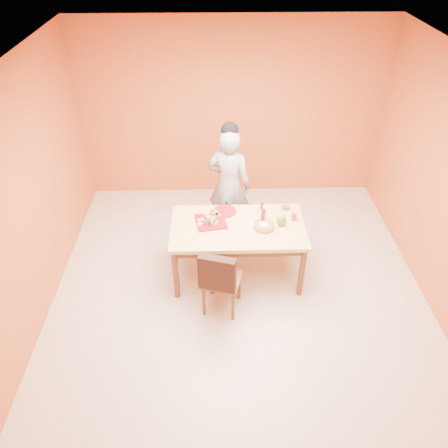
{
  "coord_description": "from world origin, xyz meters",
  "views": [
    {
      "loc": [
        -0.29,
        -3.67,
        3.88
      ],
      "look_at": [
        -0.18,
        0.3,
        0.92
      ],
      "focal_mm": 35.0,
      "sensor_mm": 36.0,
      "label": 1
    }
  ],
  "objects_px": {
    "red_dinner_plate": "(225,211)",
    "egg_ornament": "(281,220)",
    "person": "(229,185)",
    "pastry_platter": "(211,221)",
    "magenta_glass": "(294,217)",
    "checker_tin": "(286,208)",
    "sponge_cake": "(264,226)",
    "dining_table": "(238,232)",
    "dining_chair": "(222,278)"
  },
  "relations": [
    {
      "from": "dining_table",
      "to": "dining_chair",
      "type": "bearing_deg",
      "value": -109.23
    },
    {
      "from": "person",
      "to": "magenta_glass",
      "type": "height_order",
      "value": "person"
    },
    {
      "from": "sponge_cake",
      "to": "magenta_glass",
      "type": "xyz_separation_m",
      "value": [
        0.38,
        0.17,
        0.0
      ]
    },
    {
      "from": "egg_ornament",
      "to": "pastry_platter",
      "type": "bearing_deg",
      "value": -169.09
    },
    {
      "from": "dining_table",
      "to": "red_dinner_plate",
      "type": "bearing_deg",
      "value": 116.46
    },
    {
      "from": "egg_ornament",
      "to": "checker_tin",
      "type": "xyz_separation_m",
      "value": [
        0.1,
        0.35,
        -0.06
      ]
    },
    {
      "from": "red_dinner_plate",
      "to": "pastry_platter",
      "type": "bearing_deg",
      "value": -129.04
    },
    {
      "from": "egg_ornament",
      "to": "checker_tin",
      "type": "height_order",
      "value": "egg_ornament"
    },
    {
      "from": "dining_chair",
      "to": "pastry_platter",
      "type": "xyz_separation_m",
      "value": [
        -0.12,
        0.67,
        0.29
      ]
    },
    {
      "from": "dining_table",
      "to": "person",
      "type": "height_order",
      "value": "person"
    },
    {
      "from": "dining_chair",
      "to": "dining_table",
      "type": "bearing_deg",
      "value": 86.46
    },
    {
      "from": "dining_chair",
      "to": "egg_ornament",
      "type": "relative_size",
      "value": 6.21
    },
    {
      "from": "dining_table",
      "to": "egg_ornament",
      "type": "bearing_deg",
      "value": 0.28
    },
    {
      "from": "dining_chair",
      "to": "magenta_glass",
      "type": "distance_m",
      "value": 1.17
    },
    {
      "from": "dining_chair",
      "to": "checker_tin",
      "type": "relative_size",
      "value": 9.62
    },
    {
      "from": "pastry_platter",
      "to": "sponge_cake",
      "type": "relative_size",
      "value": 1.41
    },
    {
      "from": "red_dinner_plate",
      "to": "checker_tin",
      "type": "bearing_deg",
      "value": 3.83
    },
    {
      "from": "pastry_platter",
      "to": "sponge_cake",
      "type": "distance_m",
      "value": 0.64
    },
    {
      "from": "red_dinner_plate",
      "to": "egg_ornament",
      "type": "relative_size",
      "value": 1.9
    },
    {
      "from": "dining_chair",
      "to": "egg_ornament",
      "type": "xyz_separation_m",
      "value": [
        0.72,
        0.59,
        0.36
      ]
    },
    {
      "from": "person",
      "to": "red_dinner_plate",
      "type": "height_order",
      "value": "person"
    },
    {
      "from": "dining_table",
      "to": "checker_tin",
      "type": "distance_m",
      "value": 0.72
    },
    {
      "from": "pastry_platter",
      "to": "sponge_cake",
      "type": "bearing_deg",
      "value": -13.91
    },
    {
      "from": "magenta_glass",
      "to": "checker_tin",
      "type": "xyz_separation_m",
      "value": [
        -0.06,
        0.24,
        -0.03
      ]
    },
    {
      "from": "dining_table",
      "to": "person",
      "type": "distance_m",
      "value": 0.86
    },
    {
      "from": "red_dinner_plate",
      "to": "sponge_cake",
      "type": "bearing_deg",
      "value": -39.27
    },
    {
      "from": "checker_tin",
      "to": "pastry_platter",
      "type": "bearing_deg",
      "value": -164.3
    },
    {
      "from": "dining_table",
      "to": "egg_ornament",
      "type": "xyz_separation_m",
      "value": [
        0.51,
        0.0,
        0.17
      ]
    },
    {
      "from": "dining_chair",
      "to": "person",
      "type": "xyz_separation_m",
      "value": [
        0.13,
        1.43,
        0.33
      ]
    },
    {
      "from": "person",
      "to": "pastry_platter",
      "type": "distance_m",
      "value": 0.8
    },
    {
      "from": "person",
      "to": "egg_ornament",
      "type": "relative_size",
      "value": 10.93
    },
    {
      "from": "person",
      "to": "magenta_glass",
      "type": "relative_size",
      "value": 18.0
    },
    {
      "from": "red_dinner_plate",
      "to": "magenta_glass",
      "type": "bearing_deg",
      "value": -13.11
    },
    {
      "from": "dining_table",
      "to": "egg_ornament",
      "type": "height_order",
      "value": "egg_ornament"
    },
    {
      "from": "red_dinner_plate",
      "to": "checker_tin",
      "type": "height_order",
      "value": "checker_tin"
    },
    {
      "from": "pastry_platter",
      "to": "egg_ornament",
      "type": "relative_size",
      "value": 2.36
    },
    {
      "from": "red_dinner_plate",
      "to": "sponge_cake",
      "type": "distance_m",
      "value": 0.58
    },
    {
      "from": "dining_table",
      "to": "red_dinner_plate",
      "type": "relative_size",
      "value": 5.67
    },
    {
      "from": "sponge_cake",
      "to": "egg_ornament",
      "type": "xyz_separation_m",
      "value": [
        0.21,
        0.07,
        0.03
      ]
    },
    {
      "from": "checker_tin",
      "to": "person",
      "type": "bearing_deg",
      "value": 144.41
    },
    {
      "from": "dining_table",
      "to": "sponge_cake",
      "type": "height_order",
      "value": "sponge_cake"
    },
    {
      "from": "pastry_platter",
      "to": "red_dinner_plate",
      "type": "distance_m",
      "value": 0.27
    },
    {
      "from": "dining_table",
      "to": "sponge_cake",
      "type": "relative_size",
      "value": 6.44
    },
    {
      "from": "pastry_platter",
      "to": "egg_ornament",
      "type": "xyz_separation_m",
      "value": [
        0.83,
        -0.08,
        0.06
      ]
    },
    {
      "from": "red_dinner_plate",
      "to": "checker_tin",
      "type": "distance_m",
      "value": 0.77
    },
    {
      "from": "egg_ornament",
      "to": "sponge_cake",
      "type": "bearing_deg",
      "value": -145.2
    },
    {
      "from": "dining_table",
      "to": "red_dinner_plate",
      "type": "distance_m",
      "value": 0.35
    },
    {
      "from": "dining_chair",
      "to": "person",
      "type": "bearing_deg",
      "value": 100.5
    },
    {
      "from": "magenta_glass",
      "to": "checker_tin",
      "type": "bearing_deg",
      "value": 104.26
    },
    {
      "from": "red_dinner_plate",
      "to": "sponge_cake",
      "type": "height_order",
      "value": "sponge_cake"
    }
  ]
}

